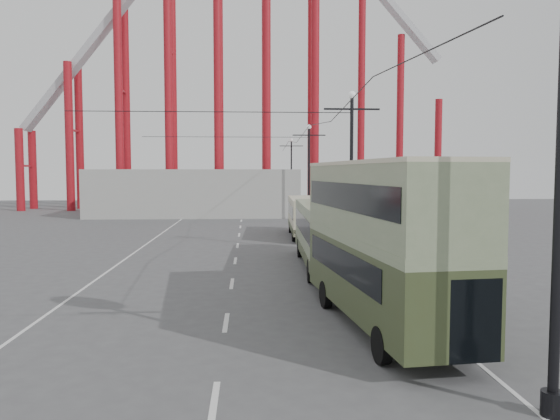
{
  "coord_description": "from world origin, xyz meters",
  "views": [
    {
      "loc": [
        -0.27,
        -12.96,
        4.74
      ],
      "look_at": [
        1.16,
        11.89,
        3.0
      ],
      "focal_mm": 35.0,
      "sensor_mm": 36.0,
      "label": 1
    }
  ],
  "objects": [
    {
      "name": "roller_coaster",
      "position": [
        -2.49,
        56.89,
        22.92
      ],
      "size": [
        52.95,
        5.0,
        55.48
      ],
      "color": "maroon",
      "rests_on": "ground"
    },
    {
      "name": "ground",
      "position": [
        0.0,
        0.0,
        0.0
      ],
      "size": [
        160.0,
        160.0,
        0.0
      ],
      "primitive_type": "plane",
      "color": "#4B4B4D",
      "rests_on": "ground"
    },
    {
      "name": "pedestrian",
      "position": [
        2.63,
        9.76,
        0.81
      ],
      "size": [
        0.71,
        0.68,
        1.63
      ],
      "primitive_type": "imported",
      "rotation": [
        0.0,
        0.0,
        3.83
      ],
      "color": "black",
      "rests_on": "ground"
    },
    {
      "name": "single_decker_green",
      "position": [
        3.62,
        13.71,
        1.77
      ],
      "size": [
        2.88,
        11.18,
        3.14
      ],
      "rotation": [
        0.0,
        0.0,
        -0.03
      ],
      "color": "#6F7F5D",
      "rests_on": "ground"
    },
    {
      "name": "lamp_post_far",
      "position": [
        5.6,
        40.0,
        4.68
      ],
      "size": [
        3.2,
        0.44,
        9.32
      ],
      "color": "black",
      "rests_on": "ground"
    },
    {
      "name": "road_markings",
      "position": [
        -0.86,
        19.7,
        0.01
      ],
      "size": [
        12.52,
        120.0,
        0.01
      ],
      "color": "silver",
      "rests_on": "ground"
    },
    {
      "name": "single_decker_cream",
      "position": [
        3.93,
        26.7,
        1.6
      ],
      "size": [
        2.63,
        9.19,
        2.83
      ],
      "rotation": [
        0.0,
        0.0,
        -0.04
      ],
      "color": "#C0BB9A",
      "rests_on": "ground"
    },
    {
      "name": "lamp_post_distant",
      "position": [
        5.6,
        62.0,
        4.68
      ],
      "size": [
        3.2,
        0.44,
        9.32
      ],
      "color": "black",
      "rests_on": "ground"
    },
    {
      "name": "double_decker_bus",
      "position": [
        3.74,
        3.17,
        2.84
      ],
      "size": [
        3.35,
        9.64,
        5.07
      ],
      "rotation": [
        0.0,
        0.0,
        0.1
      ],
      "color": "#374022",
      "rests_on": "ground"
    },
    {
      "name": "fairground_shed",
      "position": [
        -6.0,
        47.0,
        2.5
      ],
      "size": [
        22.0,
        10.0,
        5.0
      ],
      "primitive_type": "cube",
      "color": "#A5A5A0",
      "rests_on": "ground"
    },
    {
      "name": "lamp_post_mid",
      "position": [
        5.6,
        18.0,
        4.68
      ],
      "size": [
        3.2,
        0.44,
        9.32
      ],
      "color": "black",
      "rests_on": "ground"
    }
  ]
}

